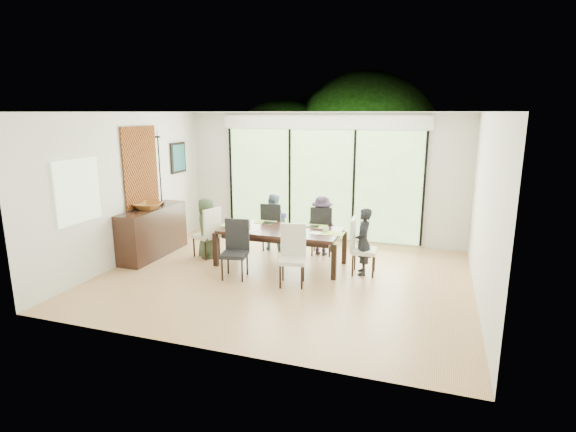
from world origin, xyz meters
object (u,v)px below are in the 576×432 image
(person_far_left, at_px, (273,222))
(cup_c, at_px, (326,229))
(table_top, at_px, (281,231))
(chair_near_left, at_px, (234,250))
(person_right_end, at_px, (363,242))
(person_left_end, at_px, (207,228))
(cup_b, at_px, (287,229))
(bowl, at_px, (148,206))
(chair_far_left, at_px, (273,226))
(person_far_right, at_px, (322,226))
(chair_near_right, at_px, (292,256))
(chair_far_right, at_px, (322,230))
(cup_a, at_px, (248,222))
(laptop, at_px, (235,226))
(chair_right_end, at_px, (364,246))
(chair_left_end, at_px, (206,232))
(sideboard, at_px, (153,232))
(vase, at_px, (284,226))

(person_far_left, distance_m, cup_c, 1.45)
(table_top, height_order, cup_c, cup_c)
(chair_near_left, bearing_deg, person_right_end, 14.40)
(person_left_end, bearing_deg, cup_b, -104.79)
(person_left_end, height_order, bowl, person_left_end)
(chair_far_left, bearing_deg, person_far_left, 85.39)
(person_far_right, height_order, bowl, person_far_right)
(chair_near_right, bearing_deg, chair_far_right, 76.27)
(chair_near_right, bearing_deg, cup_a, 127.57)
(chair_far_right, xyz_separation_m, cup_a, (-1.25, -0.70, 0.22))
(person_far_right, xyz_separation_m, bowl, (-3.05, -1.18, 0.42))
(person_right_end, distance_m, person_far_left, 2.10)
(laptop, height_order, bowl, bowl)
(laptop, relative_size, cup_b, 3.30)
(table_top, xyz_separation_m, person_far_left, (-0.45, 0.83, -0.07))
(table_top, relative_size, laptop, 7.27)
(chair_far_left, distance_m, person_far_left, 0.09)
(person_far_right, height_order, cup_b, person_far_right)
(chair_near_right, bearing_deg, table_top, 107.82)
(chair_right_end, relative_size, chair_far_right, 1.00)
(bowl, bearing_deg, chair_far_left, 30.38)
(chair_left_end, xyz_separation_m, bowl, (-1.00, -0.35, 0.50))
(cup_c, bearing_deg, chair_far_right, 108.43)
(chair_far_right, xyz_separation_m, bowl, (-3.05, -1.20, 0.50))
(chair_far_right, relative_size, person_right_end, 0.85)
(chair_near_left, distance_m, cup_c, 1.64)
(table_top, bearing_deg, chair_right_end, 0.00)
(laptop, height_order, cup_a, cup_a)
(bowl, bearing_deg, person_far_right, 21.19)
(person_far_left, relative_size, sideboard, 0.69)
(chair_far_right, bearing_deg, cup_b, 59.56)
(chair_right_end, distance_m, chair_near_right, 1.33)
(chair_far_left, height_order, cup_b, chair_far_left)
(chair_left_end, distance_m, chair_far_right, 2.22)
(chair_left_end, height_order, cup_b, chair_left_end)
(chair_near_right, relative_size, person_right_end, 0.85)
(person_far_left, distance_m, cup_b, 1.11)
(chair_near_left, xyz_separation_m, person_far_right, (1.05, 1.70, 0.08))
(table_top, bearing_deg, person_far_left, 118.47)
(person_right_end, distance_m, cup_b, 1.34)
(chair_near_right, xyz_separation_m, cup_b, (-0.35, 0.77, 0.22))
(chair_right_end, distance_m, cup_a, 2.22)
(chair_near_right, bearing_deg, person_left_end, 144.22)
(chair_near_left, height_order, vase, chair_near_left)
(chair_right_end, xyz_separation_m, bowl, (-4.00, -0.35, 0.50))
(chair_right_end, relative_size, laptop, 3.33)
(chair_far_left, relative_size, person_far_left, 0.85)
(chair_near_right, distance_m, person_left_end, 2.16)
(vase, height_order, cup_a, vase)
(chair_far_left, distance_m, laptop, 1.05)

